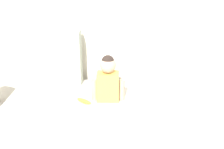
# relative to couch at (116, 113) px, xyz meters

# --- Properties ---
(ground_plane) EXTENTS (12.00, 12.00, 0.00)m
(ground_plane) POSITION_rel_couch_xyz_m (0.00, 0.00, -0.17)
(ground_plane) COLOR #B2ADA3
(back_wall) EXTENTS (5.44, 0.10, 2.43)m
(back_wall) POSITION_rel_couch_xyz_m (0.00, 0.60, 1.04)
(back_wall) COLOR silver
(back_wall) RESTS_ON ground
(couch) EXTENTS (2.24, 0.95, 0.35)m
(couch) POSITION_rel_couch_xyz_m (0.00, 0.00, 0.00)
(couch) COLOR #9C978F
(couch) RESTS_ON ground
(throw_pillow_left) EXTENTS (0.45, 0.16, 0.60)m
(throw_pillow_left) POSITION_rel_couch_xyz_m (-0.62, 0.37, 0.47)
(throw_pillow_left) COLOR #99A393
(throw_pillow_left) RESTS_ON couch
(throw_pillow_right) EXTENTS (0.57, 0.16, 0.59)m
(throw_pillow_right) POSITION_rel_couch_xyz_m (0.62, 0.37, 0.47)
(throw_pillow_right) COLOR silver
(throw_pillow_right) RESTS_ON couch
(toddler) EXTENTS (0.33, 0.16, 0.46)m
(toddler) POSITION_rel_couch_xyz_m (-0.08, -0.05, 0.40)
(toddler) COLOR gold
(toddler) RESTS_ON couch
(banana) EXTENTS (0.17, 0.13, 0.04)m
(banana) POSITION_rel_couch_xyz_m (-0.31, -0.12, 0.20)
(banana) COLOR yellow
(banana) RESTS_ON couch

